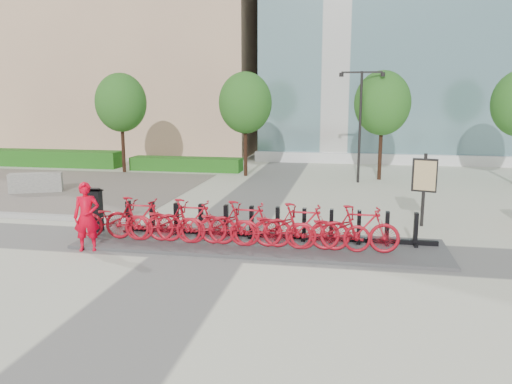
% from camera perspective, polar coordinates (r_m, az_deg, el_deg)
% --- Properties ---
extents(ground, '(120.00, 120.00, 0.00)m').
position_cam_1_polar(ground, '(13.23, -5.50, -6.15)').
color(ground, beige).
extents(gravel_patch, '(14.00, 14.00, 0.00)m').
position_cam_1_polar(gravel_patch, '(23.78, -24.32, 0.49)').
color(gravel_patch, '#494642').
rests_on(gravel_patch, ground).
extents(hedge_a, '(10.00, 1.40, 0.90)m').
position_cam_1_polar(hedge_a, '(31.28, -23.66, 3.59)').
color(hedge_a, '#1B6219').
rests_on(hedge_a, ground).
extents(hedge_b, '(6.00, 1.20, 0.70)m').
position_cam_1_polar(hedge_b, '(26.99, -7.97, 3.19)').
color(hedge_b, '#1B6219').
rests_on(hedge_b, ground).
extents(tree_0, '(2.60, 2.60, 5.10)m').
position_cam_1_polar(tree_0, '(26.78, -15.17, 9.82)').
color(tree_0, '#351E13').
rests_on(tree_0, ground).
extents(tree_1, '(2.60, 2.60, 5.10)m').
position_cam_1_polar(tree_1, '(24.68, -1.22, 10.14)').
color(tree_1, '#351E13').
rests_on(tree_1, ground).
extents(tree_2, '(2.60, 2.60, 5.10)m').
position_cam_1_polar(tree_2, '(24.20, 14.25, 9.81)').
color(tree_2, '#351E13').
rests_on(tree_2, ground).
extents(streetlamp, '(2.00, 0.20, 5.00)m').
position_cam_1_polar(streetlamp, '(23.17, 11.85, 8.76)').
color(streetlamp, black).
rests_on(streetlamp, ground).
extents(dock_pad, '(9.60, 2.40, 0.08)m').
position_cam_1_polar(dock_pad, '(13.21, 0.32, -5.95)').
color(dock_pad, '#474749').
rests_on(dock_pad, ground).
extents(dock_rail_posts, '(8.02, 0.50, 0.85)m').
position_cam_1_polar(dock_rail_posts, '(13.53, 0.93, -3.51)').
color(dock_rail_posts, black).
rests_on(dock_rail_posts, dock_pad).
extents(bike_0, '(2.00, 0.70, 1.05)m').
position_cam_1_polar(bike_0, '(13.96, -15.92, -3.05)').
color(bike_0, '#A20D1A').
rests_on(bike_0, dock_pad).
extents(bike_1, '(1.94, 0.55, 1.17)m').
position_cam_1_polar(bike_1, '(13.64, -13.22, -2.98)').
color(bike_1, '#A20D1A').
rests_on(bike_1, dock_pad).
extents(bike_2, '(2.00, 0.70, 1.05)m').
position_cam_1_polar(bike_2, '(13.39, -10.39, -3.39)').
color(bike_2, '#A20D1A').
rests_on(bike_2, dock_pad).
extents(bike_3, '(1.94, 0.55, 1.17)m').
position_cam_1_polar(bike_3, '(13.14, -7.45, -3.31)').
color(bike_3, '#A20D1A').
rests_on(bike_3, dock_pad).
extents(bike_4, '(2.00, 0.70, 1.05)m').
position_cam_1_polar(bike_4, '(12.95, -4.41, -3.72)').
color(bike_4, '#A20D1A').
rests_on(bike_4, dock_pad).
extents(bike_5, '(1.94, 0.55, 1.17)m').
position_cam_1_polar(bike_5, '(12.77, -1.29, -3.63)').
color(bike_5, '#A20D1A').
rests_on(bike_5, dock_pad).
extents(bike_6, '(2.00, 0.70, 1.05)m').
position_cam_1_polar(bike_6, '(12.66, 1.91, -4.03)').
color(bike_6, '#A20D1A').
rests_on(bike_6, dock_pad).
extents(bike_7, '(1.94, 0.55, 1.17)m').
position_cam_1_polar(bike_7, '(12.56, 5.17, -3.92)').
color(bike_7, '#A20D1A').
rests_on(bike_7, dock_pad).
extents(bike_8, '(2.00, 0.70, 1.05)m').
position_cam_1_polar(bike_8, '(12.53, 8.45, -4.30)').
color(bike_8, '#A20D1A').
rests_on(bike_8, dock_pad).
extents(bike_9, '(1.94, 0.55, 1.17)m').
position_cam_1_polar(bike_9, '(12.51, 11.76, -4.16)').
color(bike_9, '#A20D1A').
rests_on(bike_9, dock_pad).
extents(kiosk, '(0.41, 0.35, 1.29)m').
position_cam_1_polar(kiosk, '(14.87, -17.85, -1.96)').
color(kiosk, black).
rests_on(kiosk, dock_pad).
extents(worker_red, '(0.74, 0.60, 1.76)m').
position_cam_1_polar(worker_red, '(13.29, -18.79, -2.69)').
color(worker_red, red).
rests_on(worker_red, ground).
extents(jersey_barrier, '(2.09, 1.36, 0.79)m').
position_cam_1_polar(jersey_barrier, '(22.46, -23.85, 0.99)').
color(jersey_barrier, '#ADAC9C').
rests_on(jersey_barrier, ground).
extents(map_sign, '(0.73, 0.29, 2.21)m').
position_cam_1_polar(map_sign, '(15.69, 18.69, 1.48)').
color(map_sign, black).
rests_on(map_sign, ground).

